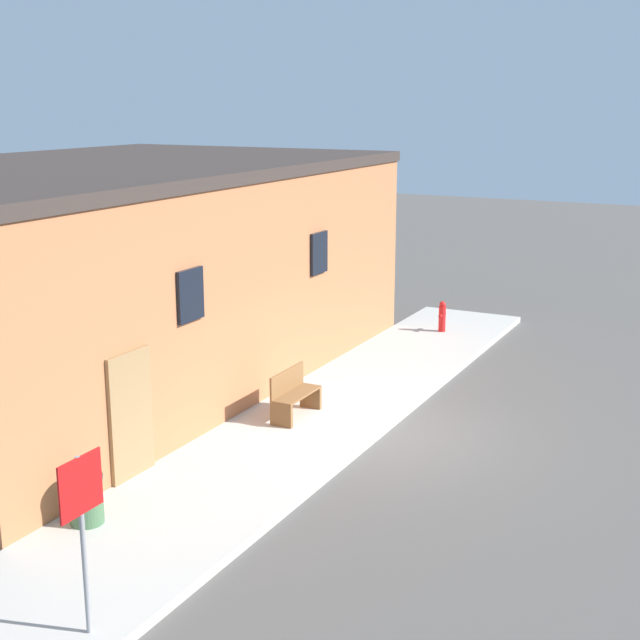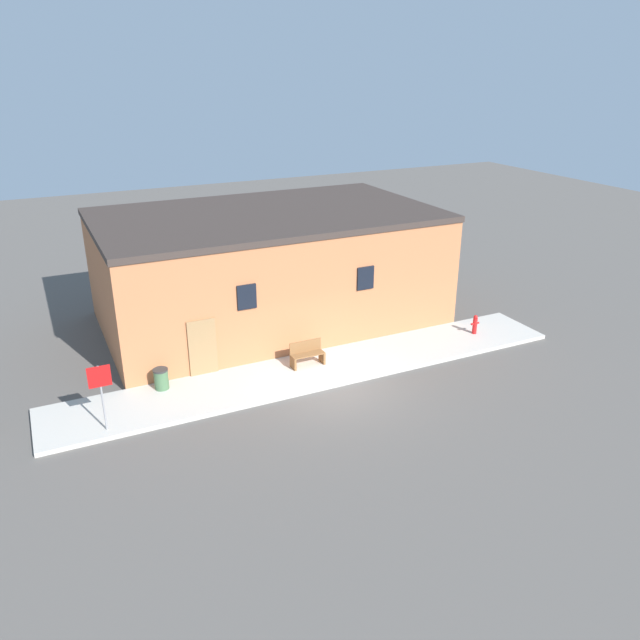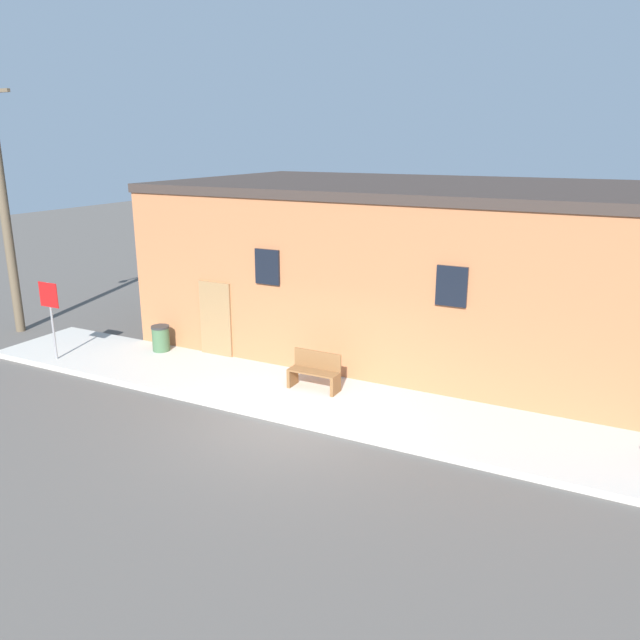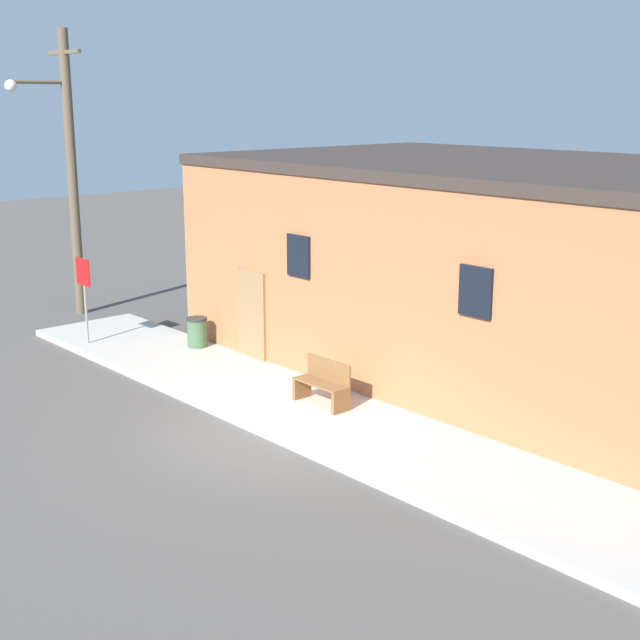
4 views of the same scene
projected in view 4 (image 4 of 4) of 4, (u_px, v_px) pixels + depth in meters
The scene contains 7 objects.
ground_plane at pixel (261, 437), 16.34m from camera, with size 80.00×80.00×0.00m, color #56514C.
sidewalk at pixel (317, 416), 17.21m from camera, with size 19.08×2.76×0.15m.
brick_building at pixel (507, 267), 19.99m from camera, with size 13.72×8.32×4.71m.
stop_sign at pixel (84, 284), 21.63m from camera, with size 0.66×0.06×2.12m.
bench at pixel (323, 384), 17.53m from camera, with size 1.23×0.44×0.91m.
trash_bin at pixel (197, 332), 21.61m from camera, with size 0.51×0.51×0.72m.
utility_pole at pixel (69, 167), 24.58m from camera, with size 1.80×1.85×7.85m.
Camera 4 is at (12.16, -9.38, 6.08)m, focal length 50.00 mm.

